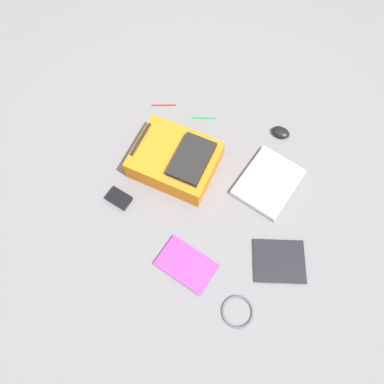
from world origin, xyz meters
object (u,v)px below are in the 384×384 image
at_px(computer_mouse, 281,132).
at_px(power_brick, 119,198).
at_px(laptop, 268,182).
at_px(book_comic, 187,265).
at_px(book_red, 279,261).
at_px(backpack, 176,160).
at_px(cable_coil, 237,312).
at_px(pen_black, 164,105).
at_px(pen_blue, 204,118).

distance_m(computer_mouse, power_brick, 0.91).
bearing_deg(laptop, book_comic, 151.12).
bearing_deg(book_red, backpack, 59.77).
relative_size(computer_mouse, power_brick, 0.85).
distance_m(cable_coil, pen_black, 1.14).
height_order(book_red, pen_black, book_red).
bearing_deg(book_comic, pen_blue, 9.39).
bearing_deg(pen_blue, laptop, -125.41).
relative_size(backpack, power_brick, 3.95).
bearing_deg(cable_coil, pen_black, 33.58).
xyz_separation_m(cable_coil, pen_black, (0.95, 0.63, -0.00)).
distance_m(book_comic, pen_blue, 0.80).
xyz_separation_m(backpack, power_brick, (-0.25, 0.22, -0.05)).
distance_m(backpack, book_red, 0.69).
xyz_separation_m(cable_coil, power_brick, (0.36, 0.67, 0.01)).
relative_size(computer_mouse, cable_coil, 0.68).
height_order(laptop, pen_blue, laptop).
bearing_deg(computer_mouse, pen_blue, -75.12).
bearing_deg(cable_coil, book_comic, 63.14).
xyz_separation_m(backpack, pen_blue, (0.32, -0.06, -0.06)).
distance_m(book_red, cable_coil, 0.30).
bearing_deg(power_brick, book_comic, -118.59).
relative_size(laptop, book_comic, 1.32).
relative_size(book_comic, pen_black, 2.21).
bearing_deg(pen_blue, book_red, -141.23).
bearing_deg(pen_blue, backpack, 169.75).
distance_m(book_comic, book_red, 0.42).
bearing_deg(computer_mouse, laptop, 11.77).
height_order(backpack, book_red, backpack).
bearing_deg(book_red, power_brick, 83.57).
bearing_deg(book_comic, book_red, -71.97).
distance_m(backpack, laptop, 0.47).
height_order(book_comic, pen_black, book_comic).
xyz_separation_m(laptop, book_red, (-0.37, -0.12, -0.01)).
distance_m(cable_coil, pen_blue, 1.01).
relative_size(book_comic, computer_mouse, 3.08).
distance_m(laptop, book_comic, 0.57).
distance_m(power_brick, pen_blue, 0.64).
xyz_separation_m(backpack, book_red, (-0.34, -0.59, -0.06)).
relative_size(backpack, book_red, 1.61).
height_order(book_comic, pen_blue, book_comic).
distance_m(pen_black, pen_blue, 0.23).
height_order(book_comic, cable_coil, book_comic).
xyz_separation_m(computer_mouse, power_brick, (-0.58, 0.69, -0.00)).
bearing_deg(pen_black, book_comic, -155.91).
bearing_deg(cable_coil, power_brick, 62.09).
height_order(book_red, power_brick, power_brick).
height_order(computer_mouse, pen_blue, computer_mouse).
height_order(laptop, book_red, laptop).
relative_size(backpack, laptop, 1.14).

